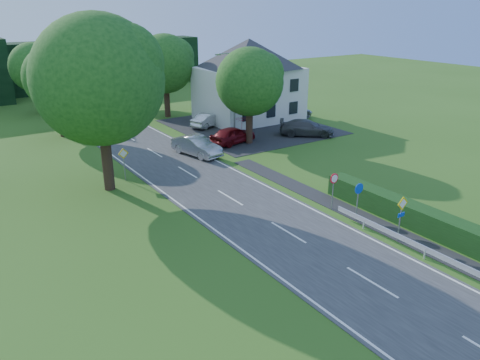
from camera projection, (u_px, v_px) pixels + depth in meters
road at (214, 189)px, 32.27m from camera, size 7.00×80.00×0.04m
parking_pad at (249, 127)px, 48.63m from camera, size 14.00×16.00×0.04m
line_edge_left at (172, 198)px, 30.57m from camera, size 0.12×80.00×0.01m
line_edge_right at (253, 179)px, 33.95m from camera, size 0.12×80.00×0.01m
line_centre at (214, 188)px, 32.26m from camera, size 0.12×80.00×0.01m
tree_main at (101, 105)px, 30.21m from camera, size 9.40×9.40×11.64m
tree_left_far at (58, 92)px, 43.72m from camera, size 7.00×7.00×8.58m
tree_right_far at (166, 76)px, 51.43m from camera, size 7.40×7.40×9.09m
tree_left_back at (36, 78)px, 53.40m from camera, size 6.60×6.60×8.07m
tree_right_back at (130, 75)px, 57.40m from camera, size 6.20×6.20×7.56m
tree_right_mid at (250, 96)px, 41.41m from camera, size 7.00×7.00×8.58m
treeline_right at (104, 64)px, 70.98m from camera, size 30.00×5.00×7.00m
house_white at (249, 79)px, 50.46m from camera, size 10.60×8.40×8.60m
streetlight at (233, 92)px, 42.68m from camera, size 2.03×0.18×8.00m
sign_priority_right at (402, 210)px, 24.53m from camera, size 0.78×0.09×2.59m
sign_roundabout at (358, 195)px, 26.91m from camera, size 0.64×0.08×2.37m
sign_speed_limit at (334, 183)px, 28.43m from camera, size 0.64×0.11×2.37m
sign_priority_left at (124, 158)px, 33.20m from camera, size 0.78×0.09×2.44m
moving_car at (197, 146)px, 39.12m from camera, size 2.70×5.12×1.60m
motorcycle at (126, 132)px, 44.40m from camera, size 1.40×2.07×1.03m
parked_car_red at (233, 135)px, 42.46m from camera, size 4.85×2.74×1.56m
parked_car_silver_a at (208, 120)px, 48.33m from camera, size 4.52×3.02×1.41m
parked_car_grey at (307, 128)px, 45.07m from camera, size 5.35×4.95×1.51m
parked_car_silver_b at (290, 112)px, 51.90m from camera, size 5.36×2.71×1.45m
parasol at (242, 126)px, 45.41m from camera, size 2.35×2.37×1.70m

